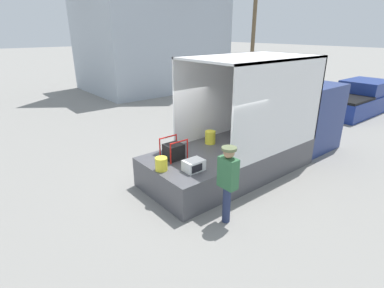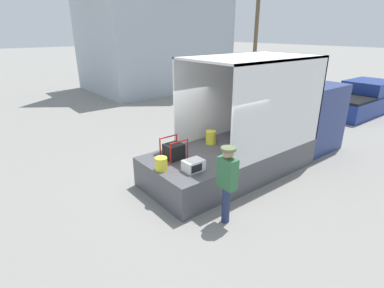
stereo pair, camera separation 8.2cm
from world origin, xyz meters
The scene contains 10 objects.
ground_plane centered at (0.00, 0.00, 0.00)m, with size 160.00×160.00×0.00m, color gray.
box_truck centered at (3.52, 0.00, 1.03)m, with size 5.97×2.37×3.42m.
tailgate_deck centered at (-0.72, 0.00, 0.43)m, with size 1.43×2.25×0.85m, color #4C4C51.
microwave centered at (-0.63, -0.53, 0.99)m, with size 0.50×0.38×0.27m.
portable_generator centered at (-0.57, 0.37, 1.07)m, with size 0.58×0.53×0.57m.
orange_bucket centered at (-1.24, -0.01, 1.02)m, with size 0.31×0.31×0.33m.
worker_person centered at (-0.63, -1.69, 1.13)m, with size 0.33×0.44×1.82m.
pickup_truck_blue centered at (11.95, 0.88, 0.65)m, with size 5.55×2.09×1.60m.
house_backdrop centered at (7.37, 13.99, 5.15)m, with size 9.86×7.20×10.10m.
utility_pole centered at (12.96, 9.26, 4.51)m, with size 1.80×0.28×8.71m.
Camera 1 is at (-4.88, -5.70, 4.11)m, focal length 28.00 mm.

